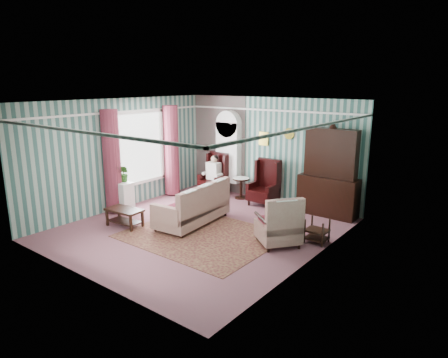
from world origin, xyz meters
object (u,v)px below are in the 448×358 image
Objects in this scene: bookcase at (228,157)px; nest_table at (317,230)px; wingback_right at (263,183)px; coffee_table at (125,218)px; wingback_left at (214,174)px; seated_woman at (214,175)px; dresser_hutch at (329,170)px; round_side_table at (241,188)px; sofa at (192,205)px; floral_armchair at (278,224)px; plant_stand at (123,197)px.

bookcase reaches higher than nest_table.
wingback_right reaches higher than coffee_table.
seated_woman is at bearing 0.00° from wingback_left.
wingback_left is (-0.25, -0.39, -0.50)m from bookcase.
wingback_left and wingback_right have the same top height.
bookcase is 0.68m from wingback_left.
dresser_hutch is 3.56m from seated_woman.
sofa is (0.30, -2.44, 0.17)m from round_side_table.
wingback_left reaches higher than nest_table.
dresser_hutch is at bearing 47.07° from coffee_table.
dresser_hutch is 4.37× the size of nest_table.
seated_woman is at bearing -175.59° from dresser_hutch.
sofa is 2.27m from floral_armchair.
coffee_table is at bearing -36.68° from plant_stand.
coffee_table is at bearing -92.55° from bookcase.
coffee_table is (-1.12, -1.12, -0.25)m from sofa.
dresser_hutch reaches higher than wingback_right.
bookcase is at bearing 153.08° from nest_table.
wingback_left is at bearing 96.36° from floral_armchair.
plant_stand is (-2.55, -2.75, -0.22)m from wingback_right.
dresser_hutch is at bearing 37.15° from floral_armchair.
wingback_left reaches higher than floral_armchair.
coffee_table is at bearing 148.58° from floral_armchair.
round_side_table is (-2.60, -0.12, -0.88)m from dresser_hutch.
wingback_left is 0.97m from round_side_table.
round_side_table reaches higher than coffee_table.
round_side_table is (0.90, 0.15, -0.33)m from wingback_left.
dresser_hutch is at bearing -2.11° from bookcase.
sofa is (2.00, 0.46, 0.07)m from plant_stand.
bookcase is at bearing 87.45° from coffee_table.
nest_table is 0.86m from floral_armchair.
plant_stand is at bearing -132.84° from wingback_right.
sofa is 2.31× the size of coffee_table.
bookcase is 3.39m from plant_stand.
plant_stand is 1.11m from coffee_table.
round_side_table is at bearing 77.03° from coffee_table.
dresser_hutch reaches higher than coffee_table.
wingback_right reaches higher than nest_table.
plant_stand is at bearing 143.32° from coffee_table.
bookcase is 3.73× the size of round_side_table.
sofa is (-2.87, -0.74, 0.20)m from nest_table.
floral_armchair is (3.47, -2.13, -0.15)m from seated_woman.
sofa is 2.28× the size of floral_armchair.
floral_armchair reaches higher than plant_stand.
coffee_table is (0.08, -3.41, -0.41)m from wingback_left.
plant_stand reaches higher than nest_table.
floral_armchair is at bearing -91.56° from sofa.
bookcase is 4.37m from nest_table.
round_side_table is (0.65, -0.24, -0.82)m from bookcase.
coffee_table is at bearing -102.97° from round_side_table.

